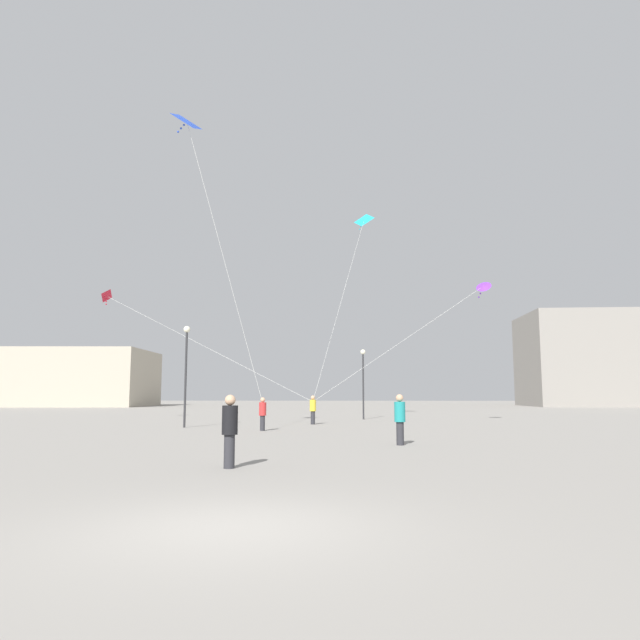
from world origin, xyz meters
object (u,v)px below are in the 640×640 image
object	(u,v)px
lamppost_east	(186,360)
building_left_hall	(85,378)
person_in_red	(263,412)
person_in_yellow	(313,408)
person_in_black	(230,428)
kite_cyan_delta	(363,224)
lamppost_west	(363,372)
kite_crimson_delta	(112,299)
person_in_teal	(400,417)
kite_violet_diamond	(481,288)
building_centre_hall	(578,360)
kite_cobalt_delta	(188,126)

from	to	relation	value
lamppost_east	building_left_hall	bearing A→B (deg)	119.29
person_in_red	person_in_yellow	size ratio (longest dim) A/B	0.95
person_in_black	building_left_hall	xyz separation A→B (m)	(-35.72, 70.17, 3.07)
person_in_black	person_in_red	bearing A→B (deg)	177.54
kite_cyan_delta	lamppost_west	world-z (taller)	kite_cyan_delta
kite_crimson_delta	lamppost_east	xyz separation A→B (m)	(7.46, -7.96, -4.60)
kite_cyan_delta	person_in_teal	bearing A→B (deg)	-88.28
person_in_yellow	lamppost_west	bearing A→B (deg)	-4.53
person_in_yellow	lamppost_west	xyz separation A→B (m)	(3.09, 7.03, 2.37)
kite_violet_diamond	building_centre_hall	world-z (taller)	building_centre_hall
lamppost_east	kite_violet_diamond	bearing A→B (deg)	16.02
kite_crimson_delta	person_in_red	bearing A→B (deg)	-41.35
building_left_hall	lamppost_west	distance (m)	58.14
person_in_teal	person_in_yellow	xyz separation A→B (m)	(-3.90, 13.86, -0.04)
kite_crimson_delta	lamppost_west	distance (m)	17.99
building_left_hall	person_in_yellow	bearing A→B (deg)	-53.77
kite_crimson_delta	kite_violet_diamond	world-z (taller)	kite_crimson_delta
kite_cobalt_delta	kite_crimson_delta	bearing A→B (deg)	124.95
person_in_yellow	lamppost_east	world-z (taller)	lamppost_east
kite_cobalt_delta	kite_violet_diamond	world-z (taller)	kite_cobalt_delta
building_left_hall	lamppost_west	world-z (taller)	building_left_hall
person_in_teal	person_in_yellow	world-z (taller)	person_in_teal
person_in_yellow	building_centre_hall	world-z (taller)	building_centre_hall
person_in_red	kite_crimson_delta	bearing A→B (deg)	-12.21
kite_violet_diamond	building_left_hall	distance (m)	67.31
lamppost_east	lamppost_west	world-z (taller)	lamppost_east
person_in_yellow	kite_violet_diamond	world-z (taller)	kite_violet_diamond
person_in_yellow	kite_crimson_delta	distance (m)	16.41
person_in_teal	building_left_hall	world-z (taller)	building_left_hall
building_left_hall	lamppost_east	size ratio (longest dim) A/B	3.55
kite_violet_diamond	lamppost_west	xyz separation A→B (m)	(-7.10, 5.74, -4.89)
person_in_black	person_in_teal	xyz separation A→B (m)	(4.59, 6.62, 0.00)
kite_cyan_delta	kite_crimson_delta	xyz separation A→B (m)	(-17.23, -4.93, -6.50)
person_in_teal	building_left_hall	distance (m)	75.32
kite_crimson_delta	building_centre_hall	distance (m)	70.10
kite_cobalt_delta	kite_violet_diamond	distance (m)	19.30
person_in_teal	kite_cobalt_delta	size ratio (longest dim) A/B	0.12
lamppost_west	building_centre_hall	bearing A→B (deg)	55.28
kite_cobalt_delta	building_centre_hall	xyz separation A→B (m)	(41.25, 61.48, -8.03)
kite_cyan_delta	building_left_hall	bearing A→B (deg)	134.49
kite_cyan_delta	lamppost_west	bearing A→B (deg)	-92.71
kite_cyan_delta	building_left_hall	distance (m)	57.51
person_in_yellow	lamppost_west	world-z (taller)	lamppost_west
person_in_red	kite_cobalt_delta	size ratio (longest dim) A/B	0.11
kite_violet_diamond	person_in_red	bearing A→B (deg)	-148.80
kite_crimson_delta	lamppost_west	world-z (taller)	kite_crimson_delta
person_in_teal	lamppost_east	bearing A→B (deg)	-39.52
person_in_teal	building_left_hall	bearing A→B (deg)	-52.47
person_in_teal	kite_cyan_delta	xyz separation A→B (m)	(-0.70, 23.23, 13.72)
person_in_red	person_in_yellow	world-z (taller)	person_in_yellow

